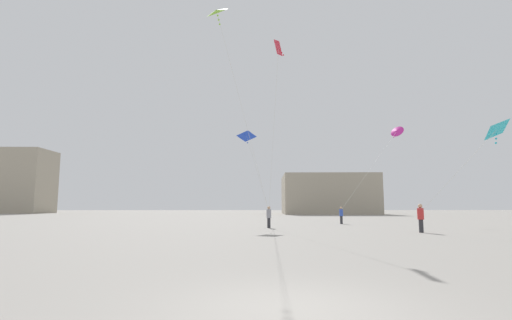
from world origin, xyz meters
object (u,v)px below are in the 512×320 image
kite_cyan_delta (495,130)px  building_centre_hall (327,195)px  building_left_hall (18,181)px  person_in_grey (269,216)px  kite_crimson_delta (279,51)px  kite_cobalt_delta (247,137)px  kite_lime_diamond (217,13)px  person_in_red (421,217)px  person_in_blue (341,214)px  kite_magenta_diamond (397,131)px

kite_cyan_delta → building_centre_hall: size_ratio=0.32×
kite_cyan_delta → building_centre_hall: bearing=85.6°
building_left_hall → person_in_grey: bearing=-47.4°
kite_crimson_delta → building_left_hall: size_ratio=0.78×
kite_cyan_delta → kite_cobalt_delta: 18.01m
kite_lime_diamond → person_in_red: bearing=11.8°
person_in_red → kite_crimson_delta: 14.57m
person_in_red → kite_cyan_delta: bearing=14.2°
kite_cyan_delta → person_in_blue: bearing=102.8°
kite_cyan_delta → building_left_hall: bearing=133.2°
kite_lime_diamond → person_in_grey: bearing=66.1°
kite_cobalt_delta → kite_lime_diamond: size_ratio=0.52×
kite_magenta_diamond → kite_lime_diamond: 24.73m
kite_magenta_diamond → person_in_blue: bearing=-160.1°
person_in_red → person_in_grey: person_in_red is taller
person_in_grey → kite_cobalt_delta: size_ratio=0.26×
kite_magenta_diamond → kite_crimson_delta: bearing=-135.2°
kite_crimson_delta → building_left_hall: bearing=130.7°
kite_cyan_delta → kite_magenta_diamond: bearing=81.6°
kite_magenta_diamond → building_left_hall: size_ratio=0.59×
person_in_blue → kite_crimson_delta: 17.39m
kite_magenta_diamond → kite_cobalt_delta: size_ratio=1.35×
kite_magenta_diamond → building_left_hall: (-70.09, 52.11, -2.02)m
kite_magenta_diamond → building_centre_hall: (1.91, 43.30, -5.39)m
person_in_red → kite_crimson_delta: kite_crimson_delta is taller
building_centre_hall → kite_crimson_delta: bearing=-105.3°
kite_cyan_delta → kite_lime_diamond: (-14.80, 2.63, 7.71)m
person_in_grey → kite_magenta_diamond: kite_magenta_diamond is taller
person_in_red → kite_cobalt_delta: size_ratio=0.28×
kite_magenta_diamond → kite_cobalt_delta: 17.48m
building_centre_hall → kite_magenta_diamond: bearing=-92.5°
kite_cobalt_delta → building_left_hall: building_left_hall is taller
kite_cyan_delta → kite_magenta_diamond: (2.88, 19.50, 3.90)m
person_in_grey → building_left_hall: (-56.01, 60.86, 6.58)m
kite_cyan_delta → building_centre_hall: 63.00m
kite_cyan_delta → kite_crimson_delta: bearing=151.0°
kite_cyan_delta → kite_lime_diamond: size_ratio=0.50×
person_in_blue → person_in_red: 11.90m
kite_crimson_delta → kite_cyan_delta: kite_crimson_delta is taller
building_left_hall → building_centre_hall: 72.61m
kite_crimson_delta → kite_cobalt_delta: bearing=108.8°
person_in_blue → kite_lime_diamond: 21.96m
kite_cobalt_delta → building_left_hall: size_ratio=0.44×
building_centre_hall → kite_cobalt_delta: bearing=-109.4°
kite_lime_diamond → building_centre_hall: size_ratio=0.63×
kite_magenta_diamond → building_centre_hall: 43.68m
building_left_hall → building_centre_hall: building_left_hall is taller
person_in_grey → building_centre_hall: size_ratio=0.08×
kite_crimson_delta → kite_cyan_delta: 14.04m
kite_magenta_diamond → building_left_hall: bearing=143.4°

